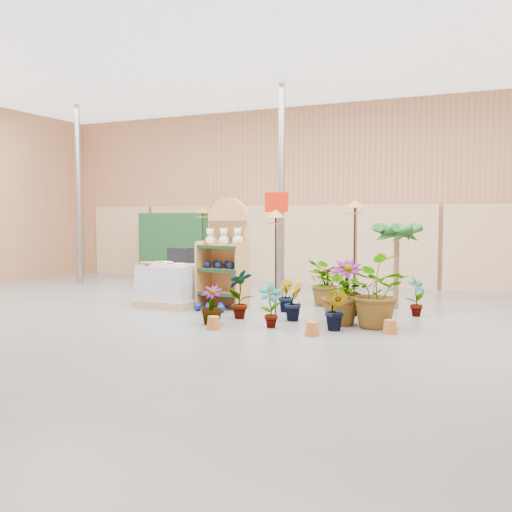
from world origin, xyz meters
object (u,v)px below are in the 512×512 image
Objects in this scene: bird_table_front at (276,217)px; display_shelf at (226,257)px; potted_plant_2 at (341,294)px; pallet_stack at (170,285)px.

display_shelf is at bearing 158.12° from bird_table_front.
potted_plant_2 is at bearing -13.87° from display_shelf.
bird_table_front is 1.84× the size of potted_plant_2.
display_shelf is 2.64m from potted_plant_2.
potted_plant_2 is (2.46, -0.86, -0.45)m from display_shelf.
pallet_stack is at bearing 171.37° from potted_plant_2.
display_shelf reaches higher than potted_plant_2.
pallet_stack is 3.55m from potted_plant_2.
display_shelf reaches higher than bird_table_front.
bird_table_front is (1.20, -0.48, 0.75)m from display_shelf.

